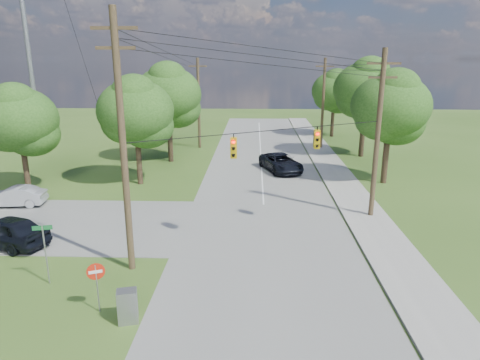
{
  "coord_description": "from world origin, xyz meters",
  "views": [
    {
      "loc": [
        1.33,
        -18.33,
        9.84
      ],
      "look_at": [
        0.52,
        5.0,
        3.23
      ],
      "focal_mm": 32.0,
      "sensor_mm": 36.0,
      "label": 1
    }
  ],
  "objects_px": {
    "pole_north_w": "(199,103)",
    "control_cabinet": "(128,306)",
    "pole_north_e": "(323,103)",
    "car_main_north": "(281,163)",
    "pole_sw": "(123,143)",
    "car_cross_dark": "(6,231)",
    "pole_ne": "(378,133)",
    "do_not_enter_sign": "(96,276)",
    "car_cross_silver": "(14,196)"
  },
  "relations": [
    {
      "from": "pole_north_e",
      "to": "do_not_enter_sign",
      "type": "distance_m",
      "value": 36.25
    },
    {
      "from": "pole_ne",
      "to": "car_cross_silver",
      "type": "xyz_separation_m",
      "value": [
        -24.14,
        1.15,
        -4.75
      ]
    },
    {
      "from": "car_cross_silver",
      "to": "control_cabinet",
      "type": "relative_size",
      "value": 3.04
    },
    {
      "from": "pole_north_e",
      "to": "pole_north_w",
      "type": "bearing_deg",
      "value": 180.0
    },
    {
      "from": "control_cabinet",
      "to": "do_not_enter_sign",
      "type": "bearing_deg",
      "value": 140.51
    },
    {
      "from": "pole_sw",
      "to": "car_cross_silver",
      "type": "height_order",
      "value": "pole_sw"
    },
    {
      "from": "car_cross_silver",
      "to": "do_not_enter_sign",
      "type": "height_order",
      "value": "do_not_enter_sign"
    },
    {
      "from": "car_main_north",
      "to": "car_cross_silver",
      "type": "bearing_deg",
      "value": -170.48
    },
    {
      "from": "car_main_north",
      "to": "pole_north_w",
      "type": "bearing_deg",
      "value": 110.66
    },
    {
      "from": "car_main_north",
      "to": "control_cabinet",
      "type": "bearing_deg",
      "value": -126.13
    },
    {
      "from": "pole_sw",
      "to": "car_cross_dark",
      "type": "relative_size",
      "value": 2.43
    },
    {
      "from": "pole_north_w",
      "to": "do_not_enter_sign",
      "type": "relative_size",
      "value": 4.67
    },
    {
      "from": "car_cross_silver",
      "to": "do_not_enter_sign",
      "type": "relative_size",
      "value": 1.93
    },
    {
      "from": "car_cross_dark",
      "to": "car_main_north",
      "type": "distance_m",
      "value": 23.06
    },
    {
      "from": "pole_ne",
      "to": "pole_north_e",
      "type": "relative_size",
      "value": 1.05
    },
    {
      "from": "car_cross_silver",
      "to": "pole_north_e",
      "type": "bearing_deg",
      "value": 123.81
    },
    {
      "from": "pole_sw",
      "to": "car_main_north",
      "type": "xyz_separation_m",
      "value": [
        8.34,
        19.05,
        -5.42
      ]
    },
    {
      "from": "pole_north_w",
      "to": "car_main_north",
      "type": "xyz_separation_m",
      "value": [
        8.74,
        -10.55,
        -4.32
      ]
    },
    {
      "from": "car_cross_dark",
      "to": "car_main_north",
      "type": "relative_size",
      "value": 0.88
    },
    {
      "from": "pole_north_e",
      "to": "car_main_north",
      "type": "bearing_deg",
      "value": -116.09
    },
    {
      "from": "car_main_north",
      "to": "pole_ne",
      "type": "bearing_deg",
      "value": -84.72
    },
    {
      "from": "pole_north_w",
      "to": "do_not_enter_sign",
      "type": "bearing_deg",
      "value": -89.79
    },
    {
      "from": "car_cross_dark",
      "to": "control_cabinet",
      "type": "height_order",
      "value": "car_cross_dark"
    },
    {
      "from": "pole_north_e",
      "to": "do_not_enter_sign",
      "type": "relative_size",
      "value": 4.67
    },
    {
      "from": "pole_north_e",
      "to": "car_main_north",
      "type": "relative_size",
      "value": 1.78
    },
    {
      "from": "pole_north_e",
      "to": "do_not_enter_sign",
      "type": "bearing_deg",
      "value": -112.46
    },
    {
      "from": "pole_north_e",
      "to": "car_cross_silver",
      "type": "xyz_separation_m",
      "value": [
        -24.14,
        -20.85,
        -4.42
      ]
    },
    {
      "from": "pole_sw",
      "to": "car_main_north",
      "type": "relative_size",
      "value": 2.13
    },
    {
      "from": "car_cross_dark",
      "to": "car_cross_silver",
      "type": "xyz_separation_m",
      "value": [
        -3.14,
        6.45,
        -0.16
      ]
    },
    {
      "from": "pole_north_e",
      "to": "do_not_enter_sign",
      "type": "xyz_separation_m",
      "value": [
        -13.78,
        -33.34,
        -3.55
      ]
    },
    {
      "from": "car_main_north",
      "to": "do_not_enter_sign",
      "type": "distance_m",
      "value": 24.38
    },
    {
      "from": "pole_ne",
      "to": "do_not_enter_sign",
      "type": "bearing_deg",
      "value": -140.55
    },
    {
      "from": "car_cross_silver",
      "to": "car_cross_dark",
      "type": "bearing_deg",
      "value": 18.91
    },
    {
      "from": "pole_north_w",
      "to": "car_cross_silver",
      "type": "relative_size",
      "value": 2.41
    },
    {
      "from": "pole_north_w",
      "to": "control_cabinet",
      "type": "distance_m",
      "value": 34.32
    },
    {
      "from": "car_main_north",
      "to": "do_not_enter_sign",
      "type": "height_order",
      "value": "do_not_enter_sign"
    },
    {
      "from": "pole_sw",
      "to": "do_not_enter_sign",
      "type": "xyz_separation_m",
      "value": [
        -0.28,
        -3.74,
        -4.65
      ]
    },
    {
      "from": "pole_sw",
      "to": "pole_north_e",
      "type": "bearing_deg",
      "value": 65.48
    },
    {
      "from": "pole_sw",
      "to": "pole_north_e",
      "type": "height_order",
      "value": "pole_sw"
    },
    {
      "from": "pole_north_w",
      "to": "car_cross_silver",
      "type": "height_order",
      "value": "pole_north_w"
    },
    {
      "from": "control_cabinet",
      "to": "do_not_enter_sign",
      "type": "xyz_separation_m",
      "value": [
        -1.38,
        0.66,
        0.9
      ]
    },
    {
      "from": "pole_ne",
      "to": "pole_north_w",
      "type": "bearing_deg",
      "value": 122.29
    },
    {
      "from": "pole_north_e",
      "to": "car_main_north",
      "type": "height_order",
      "value": "pole_north_e"
    },
    {
      "from": "pole_north_e",
      "to": "pole_north_w",
      "type": "distance_m",
      "value": 13.9
    },
    {
      "from": "do_not_enter_sign",
      "to": "pole_ne",
      "type": "bearing_deg",
      "value": 17.84
    },
    {
      "from": "car_cross_silver",
      "to": "car_main_north",
      "type": "relative_size",
      "value": 0.74
    },
    {
      "from": "pole_sw",
      "to": "control_cabinet",
      "type": "bearing_deg",
      "value": -75.96
    },
    {
      "from": "car_cross_dark",
      "to": "car_cross_silver",
      "type": "bearing_deg",
      "value": -135.36
    },
    {
      "from": "control_cabinet",
      "to": "pole_ne",
      "type": "bearing_deg",
      "value": 30.11
    },
    {
      "from": "car_cross_dark",
      "to": "car_main_north",
      "type": "xyz_separation_m",
      "value": [
        15.84,
        16.75,
        -0.06
      ]
    }
  ]
}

